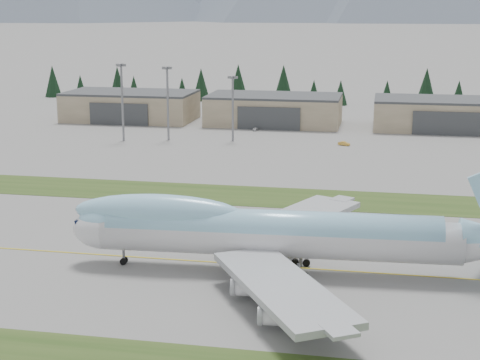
% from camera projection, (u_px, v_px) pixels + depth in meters
% --- Properties ---
extents(ground, '(7000.00, 7000.00, 0.00)m').
position_uv_depth(ground, '(232.00, 264.00, 123.53)').
color(ground, slate).
rests_on(ground, ground).
extents(grass_strip_far, '(400.00, 18.00, 0.08)m').
position_uv_depth(grass_strip_far, '(272.00, 197.00, 166.52)').
color(grass_strip_far, '#2B4518').
rests_on(grass_strip_far, ground).
extents(taxiway_line_main, '(400.00, 0.40, 0.02)m').
position_uv_depth(taxiway_line_main, '(232.00, 264.00, 123.53)').
color(taxiway_line_main, gold).
rests_on(taxiway_line_main, ground).
extents(boeing_747_freighter, '(76.36, 66.07, 20.18)m').
position_uv_depth(boeing_747_freighter, '(273.00, 232.00, 118.39)').
color(boeing_747_freighter, silver).
rests_on(boeing_747_freighter, ground).
extents(hangar_left, '(48.00, 26.60, 10.80)m').
position_uv_depth(hangar_left, '(131.00, 106.00, 278.43)').
color(hangar_left, gray).
rests_on(hangar_left, ground).
extents(hangar_center, '(48.00, 26.60, 10.80)m').
position_uv_depth(hangar_center, '(274.00, 110.00, 268.26)').
color(hangar_center, gray).
rests_on(hangar_center, ground).
extents(hangar_right, '(48.00, 26.60, 10.80)m').
position_uv_depth(hangar_right, '(444.00, 114.00, 257.16)').
color(hangar_right, gray).
rests_on(hangar_right, ground).
extents(floodlight_masts, '(160.93, 9.55, 24.57)m').
position_uv_depth(floodlight_masts, '(192.00, 92.00, 230.74)').
color(floodlight_masts, slate).
rests_on(floodlight_masts, ground).
extents(service_vehicle_a, '(1.85, 3.48, 1.13)m').
position_uv_depth(service_vehicle_a, '(255.00, 131.00, 255.32)').
color(service_vehicle_a, '#BABABC').
rests_on(service_vehicle_a, ground).
extents(service_vehicle_b, '(3.99, 2.71, 1.24)m').
position_uv_depth(service_vehicle_b, '(344.00, 145.00, 228.28)').
color(service_vehicle_b, gold).
rests_on(service_vehicle_b, ground).
extents(conifer_belt, '(270.66, 14.33, 16.76)m').
position_uv_depth(conifer_belt, '(321.00, 87.00, 326.06)').
color(conifer_belt, black).
rests_on(conifer_belt, ground).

